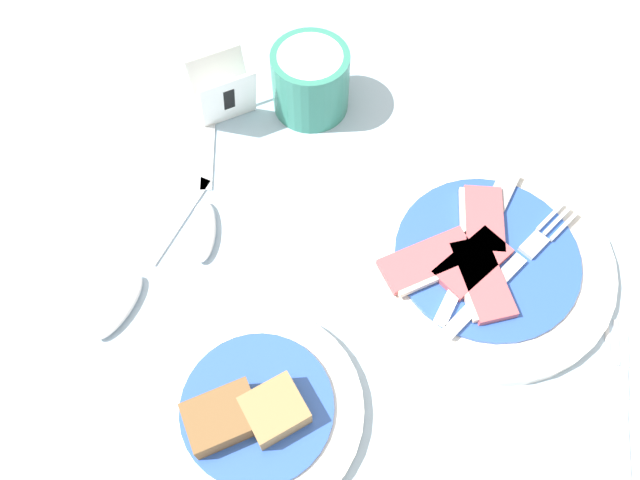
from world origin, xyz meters
name	(u,v)px	position (x,y,z in m)	size (l,w,h in m)	color
ground_plane	(387,321)	(0.00, 0.00, 0.00)	(3.00, 3.00, 0.00)	#A3BCD1
breakfast_plate	(485,261)	(0.11, 0.00, 0.01)	(0.24, 0.24, 0.02)	silver
bread_plate	(256,410)	(-0.14, -0.01, 0.01)	(0.18, 0.18, 0.04)	silver
sugar_cup	(310,80)	(0.08, 0.26, 0.04)	(0.08, 0.08, 0.07)	#337F6B
number_card	(225,93)	(-0.01, 0.29, 0.04)	(0.06, 0.05, 0.07)	white
teaspoon_by_saucer	(204,207)	(-0.09, 0.19, 0.01)	(0.11, 0.18, 0.01)	silver
teaspoon_near_cup	(135,282)	(-0.18, 0.15, 0.01)	(0.17, 0.12, 0.01)	silver
fork_on_cloth	(621,425)	(0.11, -0.18, 0.00)	(0.14, 0.15, 0.01)	silver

